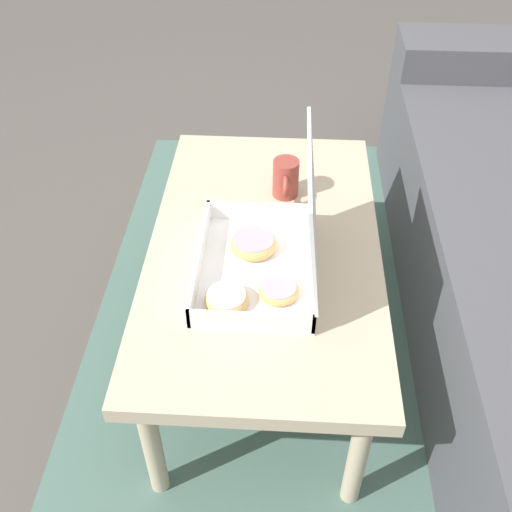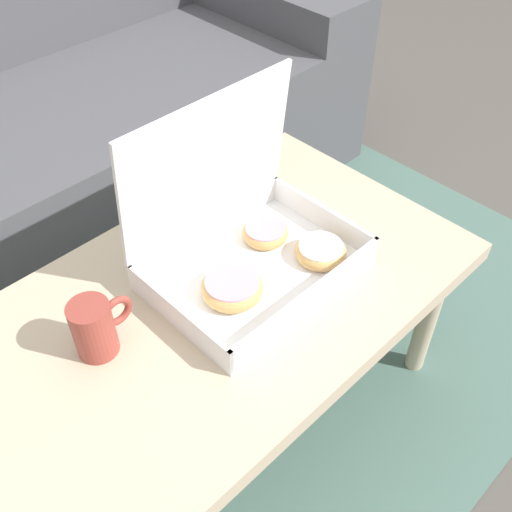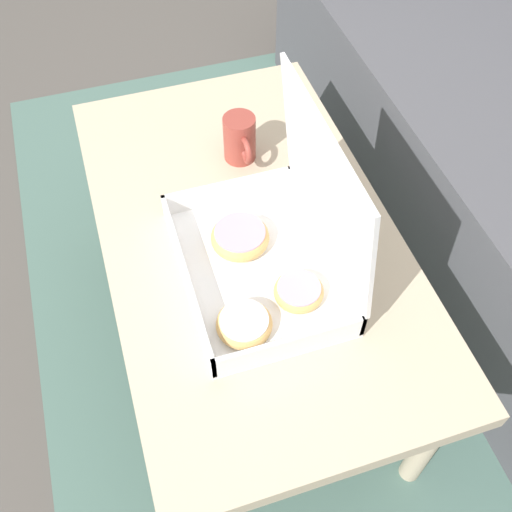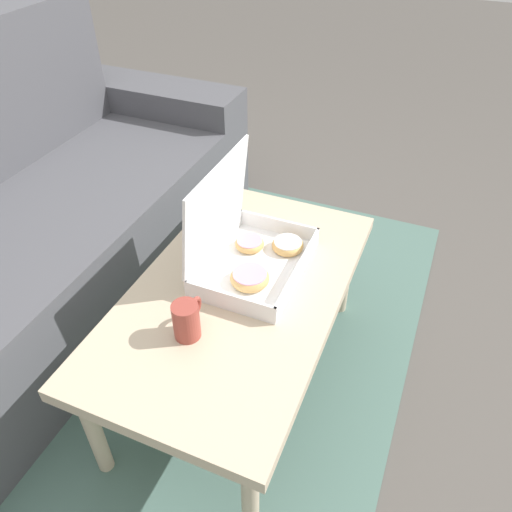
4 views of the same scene
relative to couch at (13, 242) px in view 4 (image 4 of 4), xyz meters
The scene contains 6 objects.
ground_plane 0.86m from the couch, 90.00° to the right, with size 12.00×12.00×0.00m, color #514C47.
area_rug 0.59m from the couch, 90.00° to the right, with size 2.24×1.80×0.01m, color #4C6B60.
couch is the anchor object (origin of this frame).
coffee_table 0.88m from the couch, 90.00° to the right, with size 1.00×0.58×0.42m.
pastry_box 0.88m from the couch, 82.74° to the right, with size 0.38×0.28×0.33m.
coffee_mug 0.87m from the couch, 104.03° to the right, with size 0.11×0.07×0.11m.
Camera 4 is at (-0.95, -0.53, 1.41)m, focal length 35.00 mm.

